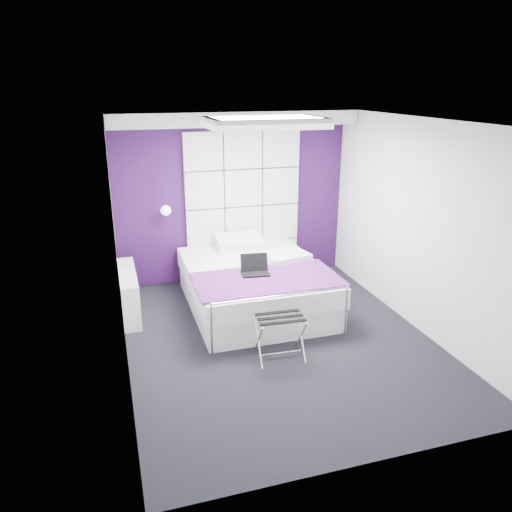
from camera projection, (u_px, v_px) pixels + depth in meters
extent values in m
plane|color=black|center=(279.00, 340.00, 6.11)|extent=(4.40, 4.40, 0.00)
plane|color=white|center=(282.00, 121.00, 5.26)|extent=(4.40, 4.40, 0.00)
plane|color=silver|center=(233.00, 198.00, 7.67)|extent=(3.60, 0.00, 3.60)
plane|color=silver|center=(118.00, 253.00, 5.19)|extent=(0.00, 4.40, 4.40)
plane|color=silver|center=(417.00, 226.00, 6.18)|extent=(0.00, 4.40, 4.40)
cube|color=#310E40|center=(233.00, 198.00, 7.66)|extent=(3.58, 0.02, 2.58)
cube|color=white|center=(236.00, 118.00, 7.05)|extent=(3.58, 0.50, 0.20)
sphere|color=white|center=(165.00, 210.00, 7.28)|extent=(0.15, 0.15, 0.15)
cube|color=white|center=(129.00, 293.00, 6.72)|extent=(0.22, 1.20, 0.60)
cube|color=white|center=(254.00, 296.00, 6.97)|extent=(1.75, 2.19, 0.33)
cube|color=white|center=(254.00, 276.00, 6.87)|extent=(1.79, 2.23, 0.27)
cube|color=#52185B|center=(267.00, 280.00, 6.32)|extent=(1.85, 0.98, 0.03)
cube|color=white|center=(201.00, 254.00, 7.62)|extent=(0.41, 0.32, 0.05)
cube|color=black|center=(280.00, 317.00, 5.55)|extent=(0.52, 0.38, 0.01)
cube|color=black|center=(255.00, 273.00, 6.45)|extent=(0.36, 0.25, 0.02)
cube|color=black|center=(253.00, 261.00, 6.52)|extent=(0.36, 0.01, 0.24)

